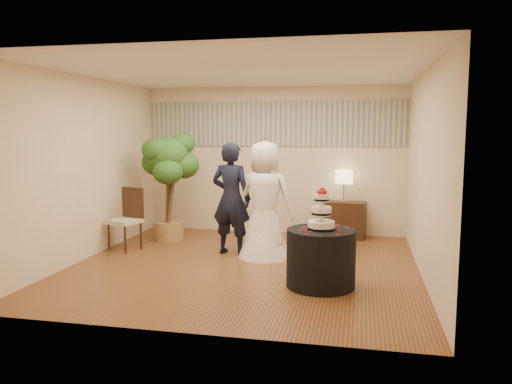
% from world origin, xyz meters
% --- Properties ---
extents(floor, '(5.00, 5.00, 0.00)m').
position_xyz_m(floor, '(0.00, 0.00, 0.00)').
color(floor, brown).
rests_on(floor, ground).
extents(ceiling, '(5.00, 5.00, 0.00)m').
position_xyz_m(ceiling, '(0.00, 0.00, 2.80)').
color(ceiling, white).
rests_on(ceiling, wall_back).
extents(wall_back, '(5.00, 0.06, 2.80)m').
position_xyz_m(wall_back, '(0.00, 2.50, 1.40)').
color(wall_back, beige).
rests_on(wall_back, ground).
extents(wall_front, '(5.00, 0.06, 2.80)m').
position_xyz_m(wall_front, '(0.00, -2.50, 1.40)').
color(wall_front, beige).
rests_on(wall_front, ground).
extents(wall_left, '(0.06, 5.00, 2.80)m').
position_xyz_m(wall_left, '(-2.50, 0.00, 1.40)').
color(wall_left, beige).
rests_on(wall_left, ground).
extents(wall_right, '(0.06, 5.00, 2.80)m').
position_xyz_m(wall_right, '(2.50, 0.00, 1.40)').
color(wall_right, beige).
rests_on(wall_right, ground).
extents(mural_border, '(4.90, 0.02, 0.85)m').
position_xyz_m(mural_border, '(0.00, 2.48, 2.10)').
color(mural_border, '#A3A896').
rests_on(mural_border, wall_back).
extents(groom, '(0.72, 0.54, 1.80)m').
position_xyz_m(groom, '(-0.36, 0.67, 0.90)').
color(groom, black).
rests_on(groom, floor).
extents(bride, '(1.01, 0.97, 1.82)m').
position_xyz_m(bride, '(0.20, 0.60, 0.91)').
color(bride, white).
rests_on(bride, floor).
extents(cake_table, '(1.16, 1.16, 0.74)m').
position_xyz_m(cake_table, '(1.18, -0.74, 0.37)').
color(cake_table, black).
rests_on(cake_table, floor).
extents(wedding_cake, '(0.34, 0.34, 0.54)m').
position_xyz_m(wedding_cake, '(1.18, -0.74, 1.01)').
color(wedding_cake, white).
rests_on(wedding_cake, cake_table).
extents(console, '(0.85, 0.46, 0.68)m').
position_xyz_m(console, '(1.36, 2.25, 0.34)').
color(console, '#311E11').
rests_on(console, floor).
extents(table_lamp, '(0.30, 0.30, 0.58)m').
position_xyz_m(table_lamp, '(1.36, 2.25, 0.97)').
color(table_lamp, beige).
rests_on(table_lamp, console).
extents(ficus_tree, '(1.16, 1.16, 1.97)m').
position_xyz_m(ficus_tree, '(-1.72, 1.39, 0.98)').
color(ficus_tree, '#2C5E1D').
rests_on(ficus_tree, floor).
extents(side_chair, '(0.60, 0.61, 1.03)m').
position_xyz_m(side_chair, '(-2.16, 0.55, 0.52)').
color(side_chair, '#311E11').
rests_on(side_chair, floor).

